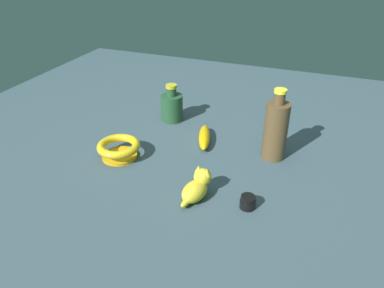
{
  "coord_description": "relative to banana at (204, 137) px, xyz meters",
  "views": [
    {
      "loc": [
        0.91,
        0.35,
        0.63
      ],
      "look_at": [
        0.0,
        0.0,
        0.06
      ],
      "focal_mm": 34.68,
      "sensor_mm": 36.0,
      "label": 1
    }
  ],
  "objects": [
    {
      "name": "banana",
      "position": [
        0.0,
        0.0,
        0.0
      ],
      "size": [
        0.17,
        0.09,
        0.04
      ],
      "primitive_type": "ellipsoid",
      "rotation": [
        0.0,
        0.0,
        3.45
      ],
      "color": "#E9AC0C",
      "rests_on": "ground"
    },
    {
      "name": "bowl",
      "position": [
        0.19,
        -0.22,
        0.01
      ],
      "size": [
        0.14,
        0.14,
        0.05
      ],
      "color": "gold",
      "rests_on": "ground"
    },
    {
      "name": "cat_figurine",
      "position": [
        0.29,
        0.08,
        0.02
      ],
      "size": [
        0.12,
        0.08,
        0.08
      ],
      "color": "yellow",
      "rests_on": "ground"
    },
    {
      "name": "ground",
      "position": [
        0.13,
        0.01,
        -0.02
      ],
      "size": [
        2.0,
        2.0,
        0.0
      ],
      "primitive_type": "plane",
      "color": "#384C56"
    },
    {
      "name": "bottle_short",
      "position": [
        -0.12,
        -0.17,
        0.04
      ],
      "size": [
        0.08,
        0.08,
        0.14
      ],
      "color": "#224D2D",
      "rests_on": "ground"
    },
    {
      "name": "nail_polish_jar",
      "position": [
        0.28,
        0.22,
        -0.0
      ],
      "size": [
        0.04,
        0.04,
        0.04
      ],
      "color": "black",
      "rests_on": "ground"
    },
    {
      "name": "bottle_tall",
      "position": [
        0.01,
        0.23,
        0.08
      ],
      "size": [
        0.07,
        0.07,
        0.23
      ],
      "color": "brown",
      "rests_on": "ground"
    }
  ]
}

